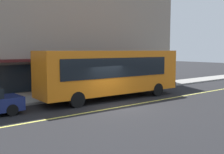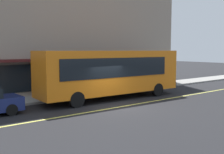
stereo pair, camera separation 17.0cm
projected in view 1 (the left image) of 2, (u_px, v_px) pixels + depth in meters
name	position (u px, v px, depth m)	size (l,w,h in m)	color
ground	(120.00, 107.00, 16.81)	(120.00, 120.00, 0.00)	black
sidewalk	(76.00, 95.00, 20.90)	(80.00, 2.56, 0.15)	gray
lane_centre_stripe	(120.00, 107.00, 16.81)	(36.00, 0.16, 0.01)	#D8D14C
storefront_building	(36.00, 24.00, 25.28)	(26.05, 11.19, 12.02)	gray
bus	(112.00, 72.00, 19.46)	(11.21, 2.93, 3.50)	orange
traffic_light	(155.00, 61.00, 25.15)	(0.30, 0.52, 3.20)	#2D2D33
pedestrian_mid_block	(131.00, 76.00, 24.68)	(0.34, 0.34, 1.67)	black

